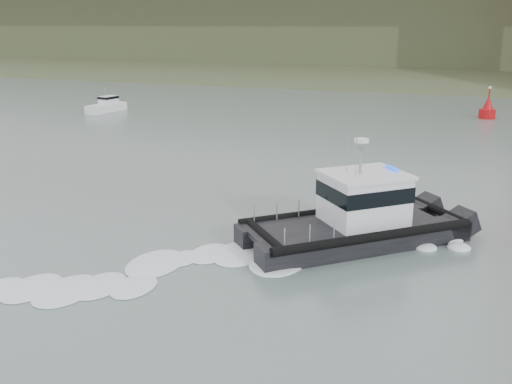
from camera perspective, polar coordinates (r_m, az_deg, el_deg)
ground at (r=20.71m, az=-9.13°, el=-12.08°), size 400.00×400.00×0.00m
headlands at (r=141.50m, az=17.50°, el=14.57°), size 500.00×105.36×27.12m
patrol_boat at (r=26.85m, az=10.05°, el=-2.39°), size 10.34×9.87×5.09m
motorboat at (r=69.37m, az=-14.68°, el=8.35°), size 2.47×5.35×2.84m
nav_buoy at (r=67.15m, az=22.15°, el=7.65°), size 1.75×1.75×3.66m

